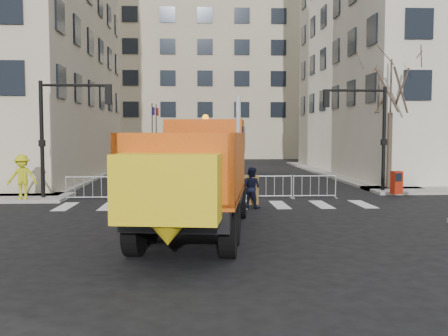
{
  "coord_description": "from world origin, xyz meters",
  "views": [
    {
      "loc": [
        -1.05,
        -15.42,
        3.05
      ],
      "look_at": [
        -0.05,
        2.5,
        1.8
      ],
      "focal_mm": 40.0,
      "sensor_mm": 36.0,
      "label": 1
    }
  ],
  "objects": [
    {
      "name": "newspaper_box",
      "position": [
        8.5,
        7.76,
        0.7
      ],
      "size": [
        0.52,
        0.48,
        1.1
      ],
      "primitive_type": "cube",
      "rotation": [
        0.0,
        0.0,
        0.2
      ],
      "color": "maroon",
      "rests_on": "sidewalk_back"
    },
    {
      "name": "worker",
      "position": [
        -8.68,
        6.8,
        1.13
      ],
      "size": [
        1.32,
        0.82,
        1.97
      ],
      "primitive_type": "imported",
      "rotation": [
        0.0,
        0.0,
        0.07
      ],
      "color": "#B8BE16",
      "rests_on": "sidewalk_back"
    },
    {
      "name": "cop_b",
      "position": [
        1.17,
        4.61,
        0.84
      ],
      "size": [
        1.02,
        0.95,
        1.68
      ],
      "primitive_type": "imported",
      "rotation": [
        0.0,
        0.0,
        2.63
      ],
      "color": "black",
      "rests_on": "ground"
    },
    {
      "name": "plow_truck",
      "position": [
        -1.06,
        -0.63,
        1.88
      ],
      "size": [
        4.51,
        11.2,
        4.23
      ],
      "rotation": [
        0.0,
        0.0,
        1.43
      ],
      "color": "black",
      "rests_on": "ground"
    },
    {
      "name": "traffic_light_right",
      "position": [
        8.5,
        9.5,
        2.7
      ],
      "size": [
        0.18,
        0.18,
        5.4
      ],
      "primitive_type": "cylinder",
      "color": "black",
      "rests_on": "ground"
    },
    {
      "name": "street_tree",
      "position": [
        9.2,
        10.5,
        3.75
      ],
      "size": [
        3.0,
        3.0,
        7.5
      ],
      "primitive_type": null,
      "color": "#382B21",
      "rests_on": "ground"
    },
    {
      "name": "cop_c",
      "position": [
        0.44,
        4.59,
        0.99
      ],
      "size": [
        1.22,
        1.1,
        1.99
      ],
      "primitive_type": "imported",
      "rotation": [
        0.0,
        0.0,
        3.81
      ],
      "color": "black",
      "rests_on": "ground"
    },
    {
      "name": "crowd_barriers",
      "position": [
        -0.75,
        7.6,
        0.55
      ],
      "size": [
        12.6,
        0.6,
        1.1
      ],
      "primitive_type": null,
      "color": "#9EA0A5",
      "rests_on": "ground"
    },
    {
      "name": "building_far",
      "position": [
        0.0,
        52.0,
        12.0
      ],
      "size": [
        30.0,
        18.0,
        24.0
      ],
      "primitive_type": "cube",
      "color": "tan",
      "rests_on": "ground"
    },
    {
      "name": "cop_a",
      "position": [
        -1.27,
        5.55,
        0.84
      ],
      "size": [
        0.65,
        0.46,
        1.69
      ],
      "primitive_type": "imported",
      "rotation": [
        0.0,
        0.0,
        3.24
      ],
      "color": "black",
      "rests_on": "ground"
    },
    {
      "name": "ground",
      "position": [
        0.0,
        0.0,
        0.0
      ],
      "size": [
        120.0,
        120.0,
        0.0
      ],
      "primitive_type": "plane",
      "color": "black",
      "rests_on": "ground"
    },
    {
      "name": "sidewalk_back",
      "position": [
        0.0,
        8.5,
        0.07
      ],
      "size": [
        64.0,
        5.0,
        0.15
      ],
      "primitive_type": "cube",
      "color": "gray",
      "rests_on": "ground"
    },
    {
      "name": "traffic_light_left",
      "position": [
        -8.0,
        7.5,
        2.7
      ],
      "size": [
        0.18,
        0.18,
        5.4
      ],
      "primitive_type": "cylinder",
      "color": "black",
      "rests_on": "ground"
    }
  ]
}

